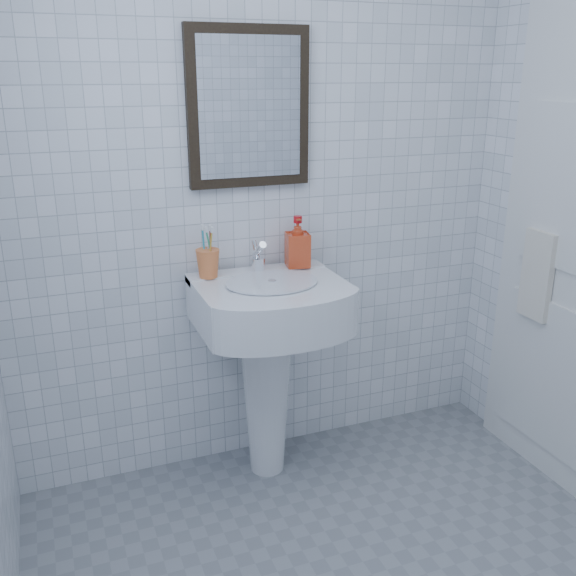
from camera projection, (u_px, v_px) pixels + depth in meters
name	position (u px, v px, depth m)	size (l,w,h in m)	color
wall_back	(264.00, 182.00, 2.67)	(2.20, 0.02, 2.50)	white
washbasin	(268.00, 345.00, 2.66)	(0.59, 0.43, 0.91)	white
faucet	(258.00, 258.00, 2.65)	(0.06, 0.12, 0.14)	white
toothbrush_cup	(208.00, 263.00, 2.57)	(0.10, 0.10, 0.11)	orange
soap_dispenser	(298.00, 242.00, 2.70)	(0.10, 0.10, 0.21)	red
wall_mirror	(249.00, 108.00, 2.53)	(0.50, 0.04, 0.62)	black
bathroom_door	(575.00, 254.00, 2.54)	(0.04, 0.80, 2.00)	white
towel_ring	(546.00, 233.00, 2.65)	(0.18, 0.18, 0.01)	white
hand_towel	(537.00, 275.00, 2.70)	(0.03, 0.16, 0.38)	silver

